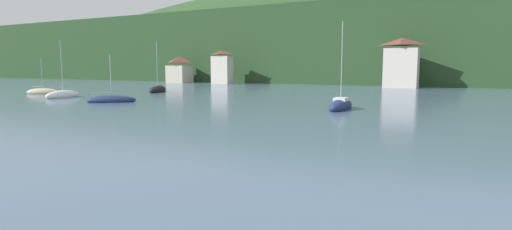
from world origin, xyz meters
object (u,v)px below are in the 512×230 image
at_px(sailboat_far_4, 43,92).
at_px(shore_building_west, 179,70).
at_px(sailboat_far_1, 341,106).
at_px(sailboat_far_8, 63,95).
at_px(shore_building_westcentral, 222,68).
at_px(sailboat_far_9, 158,90).
at_px(shore_building_central, 401,64).
at_px(sailboat_far_3, 112,100).

bearing_deg(sailboat_far_4, shore_building_west, 70.20).
bearing_deg(sailboat_far_1, sailboat_far_4, 87.34).
relative_size(shore_building_west, sailboat_far_8, 0.84).
relative_size(shore_building_westcentral, sailboat_far_9, 0.94).
bearing_deg(sailboat_far_1, shore_building_central, -0.33).
height_order(sailboat_far_8, sailboat_far_9, sailboat_far_9).
relative_size(sailboat_far_3, sailboat_far_8, 0.73).
relative_size(sailboat_far_1, sailboat_far_4, 1.56).
height_order(shore_building_westcentral, shore_building_central, shore_building_central).
distance_m(shore_building_west, shore_building_central, 60.02).
distance_m(shore_building_west, sailboat_far_3, 64.37).
relative_size(shore_building_westcentral, sailboat_far_3, 1.36).
height_order(sailboat_far_1, sailboat_far_8, sailboat_far_1).
bearing_deg(sailboat_far_1, shore_building_west, 48.98).
height_order(shore_building_west, sailboat_far_3, shore_building_west).
distance_m(shore_building_westcentral, sailboat_far_9, 36.41).
relative_size(shore_building_central, sailboat_far_9, 1.14).
distance_m(sailboat_far_8, sailboat_far_9, 17.13).
relative_size(sailboat_far_3, sailboat_far_9, 0.69).
height_order(shore_building_west, shore_building_westcentral, shore_building_westcentral).
bearing_deg(sailboat_far_1, sailboat_far_3, 98.59).
distance_m(shore_building_west, sailboat_far_9, 43.43).
relative_size(shore_building_west, shore_building_westcentral, 0.84).
bearing_deg(shore_building_central, sailboat_far_9, -135.32).
height_order(shore_building_west, sailboat_far_4, shore_building_west).
relative_size(shore_building_central, sailboat_far_8, 1.20).
bearing_deg(sailboat_far_9, sailboat_far_8, -33.56).
xyz_separation_m(shore_building_west, sailboat_far_4, (10.55, -49.24, -3.29)).
height_order(sailboat_far_4, sailboat_far_9, sailboat_far_9).
relative_size(sailboat_far_1, sailboat_far_3, 1.50).
bearing_deg(sailboat_far_4, sailboat_far_9, 12.66).
relative_size(sailboat_far_4, sailboat_far_8, 0.70).
distance_m(shore_building_central, sailboat_far_8, 65.86).
relative_size(shore_building_west, sailboat_far_3, 1.15).
distance_m(shore_building_westcentral, sailboat_far_3, 57.17).
height_order(shore_building_central, sailboat_far_9, shore_building_central).
relative_size(shore_building_westcentral, sailboat_far_1, 0.91).
bearing_deg(sailboat_far_9, sailboat_far_4, -68.49).
height_order(shore_building_central, sailboat_far_8, shore_building_central).
distance_m(sailboat_far_3, sailboat_far_8, 12.46).
xyz_separation_m(shore_building_central, sailboat_far_4, (-49.45, -48.85, -4.83)).
height_order(sailboat_far_3, sailboat_far_8, sailboat_far_8).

